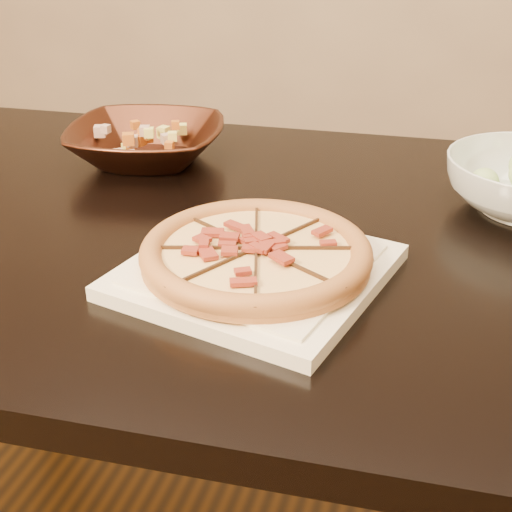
# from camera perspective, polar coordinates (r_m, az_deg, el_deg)

# --- Properties ---
(dining_table) EXTENTS (1.40, 0.94, 0.75)m
(dining_table) POSITION_cam_1_polar(r_m,az_deg,el_deg) (1.04, -1.88, -2.46)
(dining_table) COLOR black
(dining_table) RESTS_ON floor
(plate) EXTENTS (0.34, 0.34, 0.02)m
(plate) POSITION_cam_1_polar(r_m,az_deg,el_deg) (0.84, -0.00, -1.17)
(plate) COLOR #FFF6D0
(plate) RESTS_ON dining_table
(pizza) EXTENTS (0.27, 0.27, 0.03)m
(pizza) POSITION_cam_1_polar(r_m,az_deg,el_deg) (0.83, -0.00, 0.24)
(pizza) COLOR #B47039
(pizza) RESTS_ON plate
(bronze_bowl) EXTENTS (0.30, 0.30, 0.06)m
(bronze_bowl) POSITION_cam_1_polar(r_m,az_deg,el_deg) (1.22, -8.73, 8.94)
(bronze_bowl) COLOR #442114
(bronze_bowl) RESTS_ON dining_table
(mixed_dish) EXTENTS (0.12, 0.13, 0.03)m
(mixed_dish) POSITION_cam_1_polar(r_m,az_deg,el_deg) (1.21, -8.96, 10.98)
(mixed_dish) COLOR tan
(mixed_dish) RESTS_ON bronze_bowl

